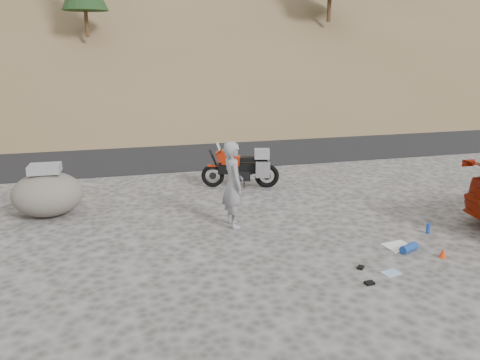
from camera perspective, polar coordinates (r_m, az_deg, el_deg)
The scene contains 12 objects.
ground at distance 9.88m, azimuth 3.66°, elevation -6.62°, with size 140.00×140.00×0.00m, color #43403E.
road at distance 18.29m, azimuth -5.13°, elevation 3.91°, with size 120.00×7.00×0.05m, color black.
motorcycle at distance 12.97m, azimuth 0.46°, elevation 1.49°, with size 2.13×0.95×1.29m.
man at distance 10.32m, azimuth -0.85°, elevation -5.59°, with size 0.69×0.45×1.88m, color gray.
boulder at distance 11.65m, azimuth -22.41°, elevation -1.54°, with size 1.86×1.68×1.21m.
gear_white_cloth at distance 9.79m, azimuth 18.74°, elevation -7.66°, with size 0.51×0.45×0.02m, color white.
gear_blue_mat at distance 9.59m, azimuth 19.91°, elevation -7.79°, with size 0.16×0.16×0.40m, color navy.
gear_bottle at distance 10.63m, azimuth 21.97°, elevation -5.49°, with size 0.08×0.08×0.23m, color navy.
gear_funnel at distance 9.57m, azimuth 23.51°, elevation -8.15°, with size 0.15×0.15×0.19m, color red.
gear_glove_a at distance 8.20m, azimuth 15.50°, elevation -12.00°, with size 0.15×0.11×0.04m, color black.
gear_glove_b at distance 8.69m, azimuth 14.49°, elevation -10.28°, with size 0.13×0.10×0.04m, color black.
gear_blue_cloth at distance 8.67m, azimuth 17.93°, elevation -10.73°, with size 0.31×0.23×0.01m, color #88ADD3.
Camera 1 is at (-2.89, -8.66, 3.78)m, focal length 35.00 mm.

